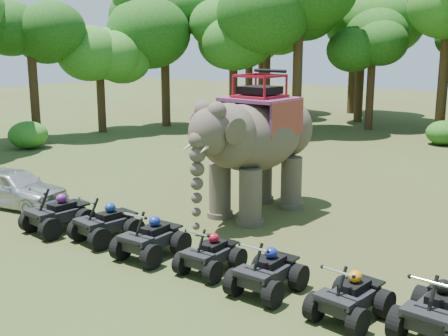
{
  "coord_description": "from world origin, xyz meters",
  "views": [
    {
      "loc": [
        9.17,
        -11.26,
        5.34
      ],
      "look_at": [
        0.0,
        1.2,
        1.9
      ],
      "focal_mm": 45.0,
      "sensor_mm": 36.0,
      "label": 1
    }
  ],
  "objects_px": {
    "elephant": "(257,143)",
    "atv_6": "(439,303)",
    "atv_4": "(267,266)",
    "atv_0": "(57,209)",
    "atv_3": "(210,249)",
    "atv_2": "(151,233)",
    "parked_car": "(13,187)",
    "atv_1": "(106,218)",
    "atv_5": "(351,290)"
  },
  "relations": [
    {
      "from": "atv_2",
      "to": "atv_3",
      "type": "relative_size",
      "value": 1.13
    },
    {
      "from": "atv_0",
      "to": "atv_6",
      "type": "relative_size",
      "value": 1.02
    },
    {
      "from": "elephant",
      "to": "atv_2",
      "type": "relative_size",
      "value": 3.09
    },
    {
      "from": "atv_0",
      "to": "atv_6",
      "type": "height_order",
      "value": "atv_0"
    },
    {
      "from": "elephant",
      "to": "atv_2",
      "type": "distance_m",
      "value": 5.13
    },
    {
      "from": "parked_car",
      "to": "atv_5",
      "type": "relative_size",
      "value": 2.38
    },
    {
      "from": "atv_6",
      "to": "atv_3",
      "type": "bearing_deg",
      "value": -175.26
    },
    {
      "from": "atv_0",
      "to": "atv_3",
      "type": "distance_m",
      "value": 5.41
    },
    {
      "from": "atv_6",
      "to": "elephant",
      "type": "bearing_deg",
      "value": 150.21
    },
    {
      "from": "atv_5",
      "to": "atv_6",
      "type": "height_order",
      "value": "atv_6"
    },
    {
      "from": "atv_1",
      "to": "atv_5",
      "type": "bearing_deg",
      "value": 5.91
    },
    {
      "from": "atv_4",
      "to": "atv_5",
      "type": "distance_m",
      "value": 1.96
    },
    {
      "from": "atv_1",
      "to": "atv_3",
      "type": "xyz_separation_m",
      "value": [
        3.65,
        -0.03,
        -0.07
      ]
    },
    {
      "from": "atv_2",
      "to": "elephant",
      "type": "bearing_deg",
      "value": 88.49
    },
    {
      "from": "parked_car",
      "to": "atv_4",
      "type": "xyz_separation_m",
      "value": [
        10.41,
        -0.66,
        -0.04
      ]
    },
    {
      "from": "elephant",
      "to": "atv_0",
      "type": "distance_m",
      "value": 6.36
    },
    {
      "from": "atv_1",
      "to": "atv_4",
      "type": "xyz_separation_m",
      "value": [
        5.35,
        -0.2,
        -0.03
      ]
    },
    {
      "from": "atv_0",
      "to": "atv_1",
      "type": "relative_size",
      "value": 1.04
    },
    {
      "from": "atv_5",
      "to": "atv_6",
      "type": "distance_m",
      "value": 1.63
    },
    {
      "from": "atv_0",
      "to": "atv_5",
      "type": "height_order",
      "value": "atv_0"
    },
    {
      "from": "elephant",
      "to": "atv_0",
      "type": "relative_size",
      "value": 2.98
    },
    {
      "from": "parked_car",
      "to": "atv_3",
      "type": "relative_size",
      "value": 2.49
    },
    {
      "from": "atv_0",
      "to": "atv_4",
      "type": "xyz_separation_m",
      "value": [
        7.1,
        0.08,
        -0.05
      ]
    },
    {
      "from": "atv_4",
      "to": "atv_3",
      "type": "bearing_deg",
      "value": 175.01
    },
    {
      "from": "atv_2",
      "to": "atv_5",
      "type": "distance_m",
      "value": 5.45
    },
    {
      "from": "atv_3",
      "to": "atv_6",
      "type": "xyz_separation_m",
      "value": [
        5.25,
        0.12,
        0.09
      ]
    },
    {
      "from": "atv_2",
      "to": "atv_6",
      "type": "bearing_deg",
      "value": 0.93
    },
    {
      "from": "atv_4",
      "to": "atv_5",
      "type": "bearing_deg",
      "value": -0.76
    },
    {
      "from": "atv_3",
      "to": "atv_5",
      "type": "height_order",
      "value": "atv_5"
    },
    {
      "from": "elephant",
      "to": "parked_car",
      "type": "bearing_deg",
      "value": -145.73
    },
    {
      "from": "atv_1",
      "to": "atv_2",
      "type": "bearing_deg",
      "value": 2.57
    },
    {
      "from": "atv_5",
      "to": "elephant",
      "type": "bearing_deg",
      "value": 144.47
    },
    {
      "from": "parked_car",
      "to": "atv_0",
      "type": "relative_size",
      "value": 2.12
    },
    {
      "from": "atv_2",
      "to": "atv_3",
      "type": "height_order",
      "value": "atv_2"
    },
    {
      "from": "elephant",
      "to": "atv_6",
      "type": "bearing_deg",
      "value": -30.29
    },
    {
      "from": "atv_0",
      "to": "atv_3",
      "type": "height_order",
      "value": "atv_0"
    },
    {
      "from": "atv_4",
      "to": "elephant",
      "type": "bearing_deg",
      "value": 126.1
    },
    {
      "from": "atv_1",
      "to": "atv_6",
      "type": "xyz_separation_m",
      "value": [
        8.9,
        0.1,
        0.01
      ]
    },
    {
      "from": "atv_2",
      "to": "atv_4",
      "type": "bearing_deg",
      "value": -1.64
    },
    {
      "from": "atv_4",
      "to": "parked_car",
      "type": "bearing_deg",
      "value": 177.11
    },
    {
      "from": "parked_car",
      "to": "atv_1",
      "type": "height_order",
      "value": "parked_car"
    },
    {
      "from": "atv_5",
      "to": "atv_0",
      "type": "bearing_deg",
      "value": -173.03
    },
    {
      "from": "elephant",
      "to": "atv_6",
      "type": "height_order",
      "value": "elephant"
    },
    {
      "from": "atv_0",
      "to": "atv_3",
      "type": "bearing_deg",
      "value": 7.9
    },
    {
      "from": "parked_car",
      "to": "atv_4",
      "type": "relative_size",
      "value": 2.3
    },
    {
      "from": "parked_car",
      "to": "atv_5",
      "type": "bearing_deg",
      "value": -104.85
    },
    {
      "from": "parked_car",
      "to": "atv_6",
      "type": "relative_size",
      "value": 2.16
    },
    {
      "from": "atv_5",
      "to": "atv_6",
      "type": "relative_size",
      "value": 0.91
    },
    {
      "from": "atv_1",
      "to": "atv_6",
      "type": "bearing_deg",
      "value": 8.46
    },
    {
      "from": "atv_2",
      "to": "atv_3",
      "type": "xyz_separation_m",
      "value": [
        1.79,
        0.15,
        -0.08
      ]
    }
  ]
}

